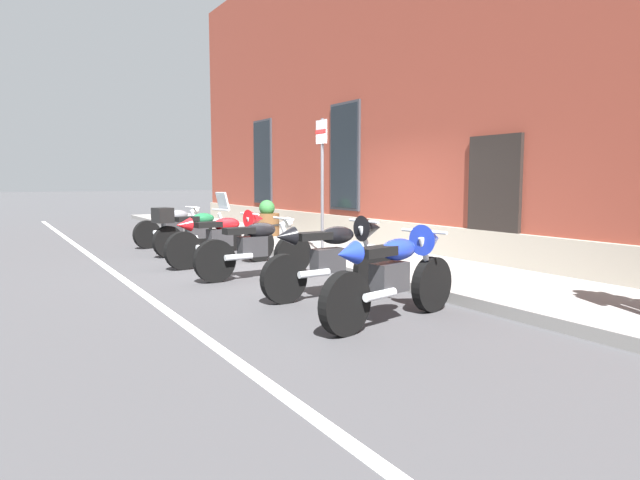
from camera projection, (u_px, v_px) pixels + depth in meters
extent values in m
plane|color=#38383A|center=(306.00, 265.00, 10.33)|extent=(140.00, 140.00, 0.00)
cube|color=slate|center=(359.00, 257.00, 10.92)|extent=(28.88, 2.36, 0.15)
cube|color=silver|center=(125.00, 281.00, 8.71)|extent=(28.88, 0.12, 0.01)
cube|color=brown|center=(513.00, 80.00, 12.62)|extent=(22.88, 5.92, 7.58)
cube|color=gray|center=(405.00, 239.00, 11.47)|extent=(22.88, 0.10, 0.70)
cube|color=#2D2D33|center=(263.00, 162.00, 17.16)|extent=(1.22, 0.06, 2.52)
cube|color=black|center=(262.00, 162.00, 17.15)|extent=(1.10, 0.03, 2.40)
cube|color=#2D2D33|center=(345.00, 157.00, 13.25)|extent=(1.22, 0.06, 2.52)
cube|color=black|center=(344.00, 157.00, 13.23)|extent=(1.10, 0.03, 2.40)
cube|color=black|center=(494.00, 204.00, 9.43)|extent=(1.10, 0.08, 2.30)
cylinder|color=black|center=(200.00, 231.00, 13.68)|extent=(0.25, 0.65, 0.64)
cylinder|color=black|center=(147.00, 235.00, 12.77)|extent=(0.25, 0.65, 0.64)
cylinder|color=silver|center=(196.00, 222.00, 13.58)|extent=(0.13, 0.30, 0.59)
cube|color=#28282B|center=(172.00, 225.00, 13.17)|extent=(0.31, 0.48, 0.32)
ellipsoid|color=slate|center=(178.00, 215.00, 13.25)|extent=(0.36, 0.56, 0.24)
cube|color=black|center=(163.00, 215.00, 12.99)|extent=(0.31, 0.51, 0.10)
cylinder|color=silver|center=(192.00, 207.00, 13.49)|extent=(0.61, 0.16, 0.04)
cylinder|color=silver|center=(163.00, 232.00, 12.89)|extent=(0.18, 0.46, 0.09)
sphere|color=silver|center=(195.00, 210.00, 13.55)|extent=(0.18, 0.18, 0.18)
cylinder|color=black|center=(228.00, 237.00, 12.28)|extent=(0.26, 0.65, 0.64)
cylinder|color=black|center=(168.00, 242.00, 11.31)|extent=(0.26, 0.65, 0.64)
cylinder|color=silver|center=(224.00, 226.00, 12.19)|extent=(0.13, 0.31, 0.61)
cube|color=#28282B|center=(197.00, 231.00, 11.74)|extent=(0.31, 0.48, 0.32)
ellipsoid|color=#195633|center=(203.00, 219.00, 11.82)|extent=(0.37, 0.56, 0.24)
cube|color=black|center=(187.00, 219.00, 11.56)|extent=(0.32, 0.52, 0.10)
cylinder|color=silver|center=(220.00, 210.00, 12.10)|extent=(0.61, 0.17, 0.04)
cylinder|color=silver|center=(187.00, 238.00, 11.46)|extent=(0.19, 0.46, 0.09)
cube|color=#B2BCC6|center=(223.00, 201.00, 12.12)|extent=(0.38, 0.22, 0.40)
cube|color=black|center=(163.00, 215.00, 11.18)|extent=(0.42, 0.39, 0.30)
cylinder|color=black|center=(258.00, 244.00, 10.75)|extent=(0.22, 0.68, 0.67)
cylinder|color=black|center=(183.00, 251.00, 9.77)|extent=(0.22, 0.68, 0.67)
cylinder|color=silver|center=(254.00, 232.00, 10.66)|extent=(0.11, 0.30, 0.60)
cube|color=#28282B|center=(220.00, 238.00, 10.21)|extent=(0.28, 0.47, 0.32)
ellipsoid|color=red|center=(227.00, 224.00, 10.28)|extent=(0.34, 0.55, 0.24)
cube|color=black|center=(208.00, 225.00, 10.04)|extent=(0.29, 0.51, 0.10)
cylinder|color=silver|center=(250.00, 214.00, 10.58)|extent=(0.62, 0.13, 0.04)
cylinder|color=silver|center=(208.00, 247.00, 9.95)|extent=(0.16, 0.46, 0.09)
cone|color=red|center=(256.00, 219.00, 10.67)|extent=(0.41, 0.39, 0.36)
cone|color=red|center=(183.00, 225.00, 9.74)|extent=(0.28, 0.29, 0.24)
cylinder|color=black|center=(293.00, 254.00, 9.34)|extent=(0.16, 0.67, 0.66)
cylinder|color=black|center=(215.00, 261.00, 8.57)|extent=(0.16, 0.67, 0.66)
cylinder|color=silver|center=(288.00, 240.00, 9.25)|extent=(0.09, 0.31, 0.61)
cube|color=#28282B|center=(252.00, 246.00, 8.90)|extent=(0.24, 0.45, 0.32)
ellipsoid|color=black|center=(261.00, 230.00, 8.96)|extent=(0.29, 0.53, 0.24)
cube|color=black|center=(239.00, 231.00, 8.75)|extent=(0.25, 0.49, 0.10)
cylinder|color=silver|center=(283.00, 218.00, 9.17)|extent=(0.62, 0.07, 0.04)
cylinder|color=silver|center=(239.00, 257.00, 8.65)|extent=(0.11, 0.45, 0.09)
sphere|color=silver|center=(287.00, 223.00, 9.22)|extent=(0.18, 0.18, 0.18)
cylinder|color=black|center=(373.00, 269.00, 7.93)|extent=(0.16, 0.64, 0.63)
cylinder|color=black|center=(284.00, 279.00, 7.12)|extent=(0.16, 0.64, 0.63)
cylinder|color=silver|center=(368.00, 249.00, 7.84)|extent=(0.09, 0.33, 0.68)
cube|color=#28282B|center=(328.00, 260.00, 7.48)|extent=(0.25, 0.45, 0.32)
ellipsoid|color=black|center=(337.00, 235.00, 7.52)|extent=(0.29, 0.53, 0.24)
cube|color=black|center=(313.00, 236.00, 7.31)|extent=(0.25, 0.49, 0.10)
cylinder|color=silver|center=(364.00, 221.00, 7.75)|extent=(0.62, 0.07, 0.04)
cylinder|color=silver|center=(314.00, 273.00, 7.22)|extent=(0.12, 0.45, 0.09)
cone|color=black|center=(371.00, 228.00, 7.84)|extent=(0.38, 0.36, 0.36)
cone|color=black|center=(285.00, 236.00, 7.07)|extent=(0.25, 0.27, 0.24)
cylinder|color=black|center=(432.00, 284.00, 6.67)|extent=(0.27, 0.67, 0.66)
cylinder|color=black|center=(345.00, 304.00, 5.64)|extent=(0.27, 0.67, 0.66)
cylinder|color=silver|center=(427.00, 263.00, 6.58)|extent=(0.14, 0.32, 0.65)
cube|color=#28282B|center=(389.00, 277.00, 6.10)|extent=(0.32, 0.48, 0.32)
ellipsoid|color=#192D9E|center=(398.00, 249.00, 6.18)|extent=(0.37, 0.57, 0.24)
cube|color=black|center=(376.00, 252.00, 5.91)|extent=(0.33, 0.52, 0.10)
cylinder|color=silver|center=(424.00, 231.00, 6.48)|extent=(0.61, 0.18, 0.04)
cylinder|color=silver|center=(380.00, 295.00, 5.82)|extent=(0.19, 0.46, 0.09)
cone|color=#192D9E|center=(430.00, 239.00, 6.58)|extent=(0.43, 0.41, 0.36)
cone|color=#192D9E|center=(347.00, 254.00, 5.60)|extent=(0.29, 0.31, 0.24)
cylinder|color=#4C4C51|center=(322.00, 187.00, 10.77)|extent=(0.06, 0.06, 2.57)
cube|color=white|center=(321.00, 132.00, 10.65)|extent=(0.36, 0.03, 0.44)
cube|color=red|center=(321.00, 132.00, 10.64)|extent=(0.36, 0.01, 0.08)
cylinder|color=brown|center=(267.00, 224.00, 14.31)|extent=(0.62, 0.62, 0.56)
cylinder|color=black|center=(267.00, 224.00, 14.31)|extent=(0.65, 0.65, 0.04)
sphere|color=#28602D|center=(267.00, 208.00, 14.26)|extent=(0.40, 0.40, 0.40)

